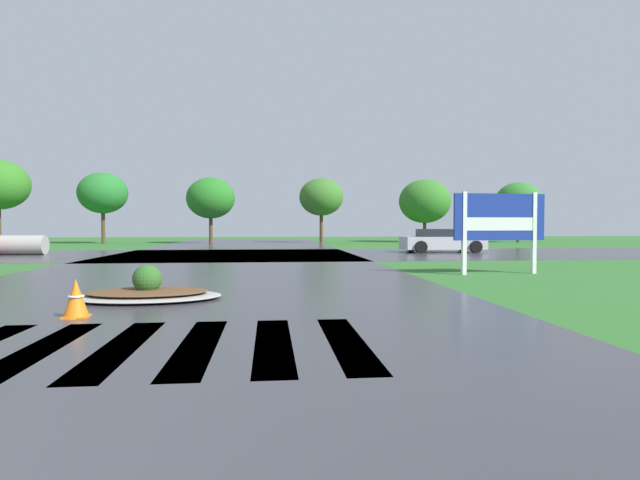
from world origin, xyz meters
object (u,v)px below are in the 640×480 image
at_px(car_silver_hatch, 441,241).
at_px(drainage_pipe_stack, 6,245).
at_px(estate_billboard, 500,221).
at_px(traffic_cone, 76,299).
at_px(median_island, 147,292).

height_order(car_silver_hatch, drainage_pipe_stack, car_silver_hatch).
distance_m(estate_billboard, drainage_pipe_stack, 22.70).
relative_size(car_silver_hatch, drainage_pipe_stack, 1.18).
bearing_deg(estate_billboard, traffic_cone, 27.87).
bearing_deg(drainage_pipe_stack, traffic_cone, -61.31).
xyz_separation_m(car_silver_hatch, traffic_cone, (-12.09, -17.88, -0.29)).
relative_size(median_island, car_silver_hatch, 0.66).
height_order(estate_billboard, car_silver_hatch, estate_billboard).
distance_m(median_island, car_silver_hatch, 19.67).
bearing_deg(car_silver_hatch, traffic_cone, -124.66).
bearing_deg(drainage_pipe_stack, car_silver_hatch, 0.34).
bearing_deg(traffic_cone, median_island, 71.31).
height_order(estate_billboard, median_island, estate_billboard).
bearing_deg(median_island, estate_billboard, 24.79).
relative_size(car_silver_hatch, traffic_cone, 7.09).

